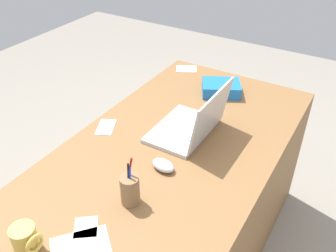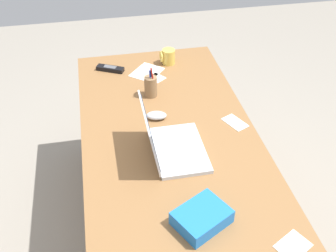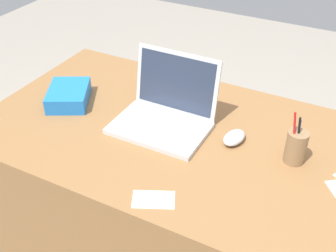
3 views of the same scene
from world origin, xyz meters
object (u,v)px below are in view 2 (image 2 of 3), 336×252
at_px(coffee_mug_white, 168,57).
at_px(pen_holder, 151,86).
at_px(cordless_phone, 110,69).
at_px(snack_bag, 202,217).
at_px(laptop, 170,144).
at_px(computer_mouse, 156,115).

xyz_separation_m(coffee_mug_white, pen_holder, (-0.32, 0.15, 0.01)).
xyz_separation_m(cordless_phone, snack_bag, (-1.15, -0.24, 0.02)).
distance_m(coffee_mug_white, snack_bag, 1.18).
distance_m(cordless_phone, snack_bag, 1.18).
relative_size(cordless_phone, snack_bag, 0.85).
height_order(laptop, cordless_phone, laptop).
xyz_separation_m(computer_mouse, snack_bag, (-0.65, -0.05, 0.01)).
bearing_deg(snack_bag, coffee_mug_white, -5.10).
bearing_deg(cordless_phone, laptop, -165.30).
bearing_deg(laptop, snack_bag, -174.34).
relative_size(laptop, coffee_mug_white, 3.73).
relative_size(computer_mouse, pen_holder, 0.55).
relative_size(cordless_phone, pen_holder, 0.90).
xyz_separation_m(laptop, coffee_mug_white, (0.77, -0.14, -0.01)).
height_order(coffee_mug_white, pen_holder, pen_holder).
height_order(coffee_mug_white, snack_bag, coffee_mug_white).
bearing_deg(coffee_mug_white, computer_mouse, 163.00).
height_order(computer_mouse, pen_holder, pen_holder).
bearing_deg(laptop, cordless_phone, 14.70).
relative_size(coffee_mug_white, pen_holder, 0.49).
distance_m(computer_mouse, cordless_phone, 0.53).
relative_size(laptop, computer_mouse, 3.32).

